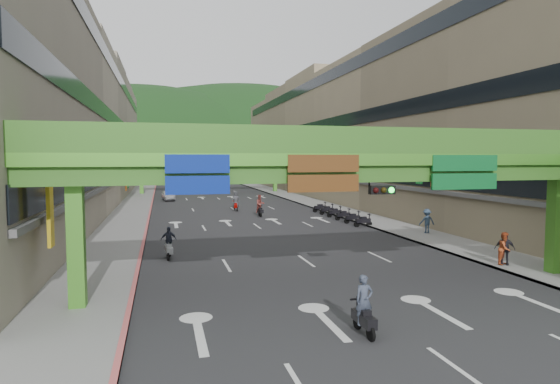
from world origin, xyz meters
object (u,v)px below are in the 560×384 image
scooter_rider_near (364,307)px  pedestrian_red (505,251)px  scooter_rider_mid (260,205)px  car_silver (168,196)px  car_yellow (208,189)px  overpass_near (374,172)px

scooter_rider_near → pedestrian_red: (11.26, 7.00, -0.06)m
scooter_rider_mid → car_silver: 21.87m
car_yellow → car_silver: bearing=-108.9°
overpass_near → car_silver: (-7.93, 47.25, -4.55)m
car_yellow → scooter_rider_mid: bearing=-79.4°
overpass_near → car_silver: overpass_near is taller
scooter_rider_near → scooter_rider_mid: 31.68m
car_yellow → scooter_rider_near: bearing=-83.8°
scooter_rider_near → car_yellow: size_ratio=0.49×
scooter_rider_mid → car_yellow: (-2.03, 33.57, -0.43)m
overpass_near → pedestrian_red: overpass_near is taller
scooter_rider_mid → car_silver: (-8.62, 20.09, -0.47)m
scooter_rider_near → scooter_rider_mid: scooter_rider_mid is taller
car_yellow → pedestrian_red: 58.99m
scooter_rider_mid → pedestrian_red: scooter_rider_mid is taller
scooter_rider_near → scooter_rider_mid: size_ratio=0.93×
overpass_near → scooter_rider_mid: 27.47m
overpass_near → car_yellow: overpass_near is taller
scooter_rider_mid → pedestrian_red: size_ratio=1.24×
car_yellow → pedestrian_red: (10.21, -58.10, 0.17)m
overpass_near → scooter_rider_near: bearing=-118.6°
scooter_rider_near → pedestrian_red: bearing=31.9°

